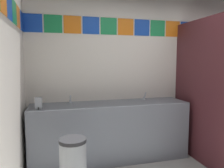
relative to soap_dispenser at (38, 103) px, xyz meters
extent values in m
cube|color=silver|center=(1.77, 0.47, 0.40)|extent=(3.97, 0.08, 2.74)
cube|color=#1947B7|center=(-0.07, 0.42, 1.10)|extent=(0.26, 0.01, 0.26)
cube|color=#1E8C4C|center=(0.21, 0.42, 1.10)|extent=(0.26, 0.01, 0.26)
cube|color=orange|center=(0.50, 0.42, 1.10)|extent=(0.26, 0.01, 0.26)
cube|color=#1947B7|center=(0.78, 0.42, 1.10)|extent=(0.26, 0.01, 0.26)
cube|color=#1E8C4C|center=(1.06, 0.42, 1.10)|extent=(0.26, 0.01, 0.26)
cube|color=orange|center=(1.35, 0.42, 1.10)|extent=(0.26, 0.01, 0.26)
cube|color=#1947B7|center=(1.63, 0.42, 1.10)|extent=(0.26, 0.01, 0.26)
cube|color=#1E8C4C|center=(1.91, 0.42, 1.10)|extent=(0.26, 0.01, 0.26)
cube|color=orange|center=(2.20, 0.42, 1.10)|extent=(0.26, 0.01, 0.26)
cube|color=#1947B7|center=(2.48, 0.42, 1.10)|extent=(0.26, 0.01, 0.26)
cube|color=#1E8C4C|center=(2.76, 0.42, 1.10)|extent=(0.26, 0.01, 0.26)
cube|color=orange|center=(3.05, 0.42, 1.10)|extent=(0.26, 0.01, 0.26)
cube|color=#1947B7|center=(-0.21, -0.51, 1.10)|extent=(0.01, 0.26, 0.26)
cube|color=#1E8C4C|center=(-0.21, -0.24, 1.10)|extent=(0.01, 0.26, 0.26)
cube|color=orange|center=(-0.21, 0.03, 1.10)|extent=(0.01, 0.26, 0.26)
cube|color=#1947B7|center=(-0.21, 0.30, 1.10)|extent=(0.01, 0.26, 0.26)
cube|color=slate|center=(1.02, 0.16, -0.52)|extent=(2.37, 0.55, 0.89)
cube|color=slate|center=(1.02, 0.42, -0.12)|extent=(2.37, 0.03, 0.08)
cylinder|color=white|center=(0.43, 0.13, -0.13)|extent=(0.34, 0.34, 0.10)
cylinder|color=white|center=(1.61, 0.13, -0.13)|extent=(0.34, 0.34, 0.10)
cylinder|color=silver|center=(0.43, 0.27, -0.05)|extent=(0.04, 0.04, 0.05)
cylinder|color=silver|center=(0.43, 0.22, 0.02)|extent=(0.02, 0.06, 0.09)
cylinder|color=silver|center=(1.61, 0.27, -0.05)|extent=(0.04, 0.04, 0.05)
cylinder|color=silver|center=(1.61, 0.22, 0.02)|extent=(0.02, 0.06, 0.09)
cube|color=gray|center=(0.00, 0.00, 0.00)|extent=(0.09, 0.07, 0.16)
cylinder|color=black|center=(0.00, -0.04, -0.06)|extent=(0.02, 0.02, 0.03)
cube|color=#471E23|center=(2.31, -0.29, 0.10)|extent=(0.04, 1.43, 2.14)
cylinder|color=white|center=(2.87, -0.08, -0.76)|extent=(0.38, 0.38, 0.40)
torus|color=white|center=(2.87, -0.08, -0.55)|extent=(0.39, 0.39, 0.05)
cube|color=white|center=(2.87, 0.13, -0.39)|extent=(0.34, 0.17, 0.34)
cylinder|color=#262628|center=(0.39, -0.62, -0.32)|extent=(0.30, 0.30, 0.04)
camera|label=1|loc=(0.23, -2.94, 0.55)|focal=34.36mm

